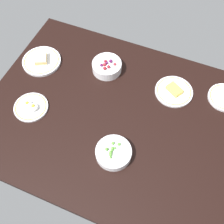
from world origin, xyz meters
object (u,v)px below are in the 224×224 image
Objects in this scene: bowl_peas at (114,152)px; bowl_berries at (107,66)px; plate_eggs at (31,107)px; plate_sandwich at (42,61)px; plate_cheese at (174,91)px.

bowl_peas is 52.27cm from bowl_berries.
plate_eggs is 47.42cm from bowl_berries.
plate_sandwich is 1.33× the size of bowl_berries.
plate_sandwich is at bearing -70.00° from plate_eggs.
plate_cheese is (-77.41, -8.85, -0.27)cm from plate_sandwich.
plate_eggs is (-10.83, 29.77, -0.22)cm from plate_sandwich.
bowl_berries is (-37.56, -9.35, 1.79)cm from plate_sandwich.
plate_eggs is at bearing -8.66° from bowl_peas.
bowl_peas is 50.69cm from plate_eggs.
plate_sandwich is 71.50cm from bowl_peas.
plate_cheese is (-66.58, -38.62, -0.05)cm from plate_eggs.
bowl_berries is at bearing -0.72° from plate_cheese.
bowl_peas is at bearing 70.38° from plate_cheese.
bowl_peas is at bearing 148.45° from plate_sandwich.
plate_eggs is (50.09, -7.63, -1.33)cm from bowl_peas.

